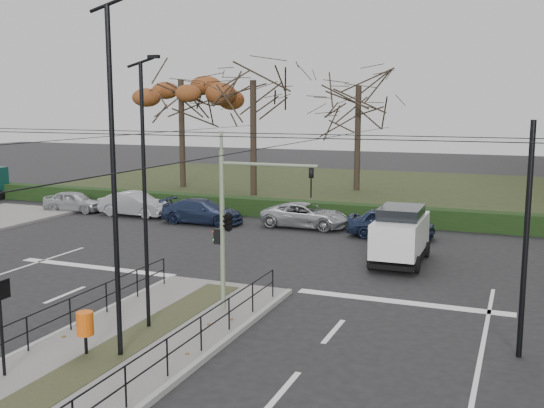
{
  "coord_description": "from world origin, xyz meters",
  "views": [
    {
      "loc": [
        9.45,
        -14.64,
        6.38
      ],
      "look_at": [
        0.3,
        8.33,
        2.47
      ],
      "focal_mm": 42.0,
      "sensor_mm": 36.0,
      "label": 1
    }
  ],
  "objects_px": {
    "streetlamp_median_far": "(145,193)",
    "parked_car_first": "(74,201)",
    "rust_tree": "(181,80)",
    "bare_tree_center": "(359,94)",
    "white_van": "(401,234)",
    "parked_car_fourth": "(305,215)",
    "parked_car_third": "(202,211)",
    "traffic_light": "(231,218)",
    "parked_car_second": "(135,204)",
    "litter_bin": "(85,324)",
    "streetlamp_median_near": "(114,180)",
    "bare_tree_near": "(253,89)",
    "parked_car_fifth": "(391,223)"
  },
  "relations": [
    {
      "from": "streetlamp_median_far",
      "to": "parked_car_first",
      "type": "height_order",
      "value": "streetlamp_median_far"
    },
    {
      "from": "rust_tree",
      "to": "bare_tree_center",
      "type": "height_order",
      "value": "rust_tree"
    },
    {
      "from": "white_van",
      "to": "bare_tree_center",
      "type": "xyz_separation_m",
      "value": [
        -6.9,
        20.14,
        5.89
      ]
    },
    {
      "from": "streetlamp_median_far",
      "to": "rust_tree",
      "type": "bearing_deg",
      "value": 117.88
    },
    {
      "from": "streetlamp_median_far",
      "to": "parked_car_fourth",
      "type": "relative_size",
      "value": 1.64
    },
    {
      "from": "parked_car_first",
      "to": "parked_car_third",
      "type": "bearing_deg",
      "value": -98.54
    },
    {
      "from": "parked_car_third",
      "to": "parked_car_first",
      "type": "bearing_deg",
      "value": 86.29
    },
    {
      "from": "traffic_light",
      "to": "parked_car_first",
      "type": "xyz_separation_m",
      "value": [
        -16.73,
        13.4,
        -2.35
      ]
    },
    {
      "from": "traffic_light",
      "to": "streetlamp_median_far",
      "type": "distance_m",
      "value": 2.9
    },
    {
      "from": "white_van",
      "to": "bare_tree_center",
      "type": "relative_size",
      "value": 0.43
    },
    {
      "from": "streetlamp_median_far",
      "to": "parked_car_second",
      "type": "distance_m",
      "value": 19.49
    },
    {
      "from": "traffic_light",
      "to": "white_van",
      "type": "bearing_deg",
      "value": 66.22
    },
    {
      "from": "parked_car_fourth",
      "to": "white_van",
      "type": "bearing_deg",
      "value": -132.84
    },
    {
      "from": "traffic_light",
      "to": "parked_car_first",
      "type": "height_order",
      "value": "traffic_light"
    },
    {
      "from": "litter_bin",
      "to": "parked_car_third",
      "type": "distance_m",
      "value": 18.48
    },
    {
      "from": "streetlamp_median_near",
      "to": "litter_bin",
      "type": "bearing_deg",
      "value": -162.27
    },
    {
      "from": "bare_tree_near",
      "to": "parked_car_fifth",
      "type": "relative_size",
      "value": 2.51
    },
    {
      "from": "parked_car_first",
      "to": "bare_tree_center",
      "type": "height_order",
      "value": "bare_tree_center"
    },
    {
      "from": "streetlamp_median_near",
      "to": "parked_car_third",
      "type": "height_order",
      "value": "streetlamp_median_near"
    },
    {
      "from": "parked_car_first",
      "to": "parked_car_fifth",
      "type": "height_order",
      "value": "parked_car_fifth"
    },
    {
      "from": "parked_car_fourth",
      "to": "streetlamp_median_far",
      "type": "bearing_deg",
      "value": -176.28
    },
    {
      "from": "parked_car_second",
      "to": "bare_tree_center",
      "type": "xyz_separation_m",
      "value": [
        9.23,
        14.9,
        6.4
      ]
    },
    {
      "from": "parked_car_second",
      "to": "litter_bin",
      "type": "bearing_deg",
      "value": -147.58
    },
    {
      "from": "parked_car_first",
      "to": "rust_tree",
      "type": "bearing_deg",
      "value": -8.33
    },
    {
      "from": "parked_car_fifth",
      "to": "parked_car_second",
      "type": "bearing_deg",
      "value": 87.11
    },
    {
      "from": "parked_car_fourth",
      "to": "parked_car_fifth",
      "type": "xyz_separation_m",
      "value": [
        4.66,
        -0.94,
        0.07
      ]
    },
    {
      "from": "parked_car_second",
      "to": "white_van",
      "type": "distance_m",
      "value": 16.97
    },
    {
      "from": "parked_car_fourth",
      "to": "bare_tree_near",
      "type": "relative_size",
      "value": 0.44
    },
    {
      "from": "litter_bin",
      "to": "parked_car_fifth",
      "type": "relative_size",
      "value": 0.27
    },
    {
      "from": "streetlamp_median_near",
      "to": "parked_car_third",
      "type": "bearing_deg",
      "value": 111.63
    },
    {
      "from": "streetlamp_median_far",
      "to": "rust_tree",
      "type": "relative_size",
      "value": 0.71
    },
    {
      "from": "streetlamp_median_near",
      "to": "parked_car_second",
      "type": "height_order",
      "value": "streetlamp_median_near"
    },
    {
      "from": "parked_car_fifth",
      "to": "bare_tree_near",
      "type": "bearing_deg",
      "value": 47.67
    },
    {
      "from": "streetlamp_median_near",
      "to": "streetlamp_median_far",
      "type": "height_order",
      "value": "streetlamp_median_near"
    },
    {
      "from": "parked_car_fourth",
      "to": "rust_tree",
      "type": "relative_size",
      "value": 0.43
    },
    {
      "from": "parked_car_first",
      "to": "rust_tree",
      "type": "relative_size",
      "value": 0.34
    },
    {
      "from": "traffic_light",
      "to": "parked_car_fifth",
      "type": "bearing_deg",
      "value": 79.88
    },
    {
      "from": "parked_car_first",
      "to": "parked_car_fourth",
      "type": "xyz_separation_m",
      "value": [
        14.38,
        0.51,
        0.01
      ]
    },
    {
      "from": "parked_car_first",
      "to": "white_van",
      "type": "distance_m",
      "value": 21.01
    },
    {
      "from": "rust_tree",
      "to": "bare_tree_center",
      "type": "relative_size",
      "value": 1.06
    },
    {
      "from": "white_van",
      "to": "parked_car_fifth",
      "type": "xyz_separation_m",
      "value": [
        -1.31,
        4.74,
        -0.5
      ]
    },
    {
      "from": "traffic_light",
      "to": "parked_car_fifth",
      "type": "distance_m",
      "value": 13.37
    },
    {
      "from": "parked_car_third",
      "to": "white_van",
      "type": "height_order",
      "value": "white_van"
    },
    {
      "from": "litter_bin",
      "to": "parked_car_fourth",
      "type": "distance_m",
      "value": 18.49
    },
    {
      "from": "streetlamp_median_far",
      "to": "parked_car_first",
      "type": "xyz_separation_m",
      "value": [
        -15.23,
        15.68,
        -3.33
      ]
    },
    {
      "from": "parked_car_fourth",
      "to": "parked_car_fifth",
      "type": "distance_m",
      "value": 4.76
    },
    {
      "from": "bare_tree_center",
      "to": "parked_car_fourth",
      "type": "bearing_deg",
      "value": -86.31
    },
    {
      "from": "traffic_light",
      "to": "bare_tree_near",
      "type": "relative_size",
      "value": 0.47
    },
    {
      "from": "litter_bin",
      "to": "parked_car_fifth",
      "type": "height_order",
      "value": "parked_car_fifth"
    },
    {
      "from": "streetlamp_median_near",
      "to": "streetlamp_median_far",
      "type": "xyz_separation_m",
      "value": [
        -0.47,
        2.02,
        -0.61
      ]
    }
  ]
}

